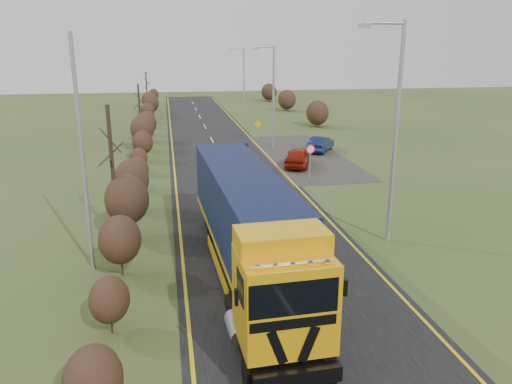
{
  "coord_description": "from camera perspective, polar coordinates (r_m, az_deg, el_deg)",
  "views": [
    {
      "loc": [
        -4.06,
        -17.98,
        8.42
      ],
      "look_at": [
        -0.41,
        2.36,
        2.36
      ],
      "focal_mm": 35.0,
      "sensor_mm": 36.0,
      "label": 1
    }
  ],
  "objects": [
    {
      "name": "car_blue_sedan",
      "position": [
        41.76,
        7.4,
        5.45
      ],
      "size": [
        3.19,
        3.91,
        1.25
      ],
      "primitive_type": "imported",
      "rotation": [
        0.0,
        0.0,
        2.56
      ],
      "color": "#0B173F",
      "rests_on": "ground"
    },
    {
      "name": "speed_sign",
      "position": [
        32.68,
        6.21,
        4.24
      ],
      "size": [
        0.64,
        0.1,
        2.32
      ],
      "color": "#9A9C9F",
      "rests_on": "ground"
    },
    {
      "name": "road",
      "position": [
        29.49,
        -1.84,
        -0.24
      ],
      "size": [
        8.0,
        120.0,
        0.02
      ],
      "primitive_type": "cube",
      "color": "black",
      "rests_on": "ground"
    },
    {
      "name": "lorry",
      "position": [
        18.3,
        -0.95,
        -3.41
      ],
      "size": [
        2.85,
        14.24,
        3.95
      ],
      "rotation": [
        0.0,
        0.0,
        0.04
      ],
      "color": "black",
      "rests_on": "ground"
    },
    {
      "name": "streetlight_far",
      "position": [
        64.47,
        -1.48,
        12.87
      ],
      "size": [
        1.76,
        0.18,
        8.25
      ],
      "color": "#9A9C9F",
      "rests_on": "ground"
    },
    {
      "name": "lane_markings",
      "position": [
        29.2,
        -1.75,
        -0.37
      ],
      "size": [
        7.52,
        116.0,
        0.01
      ],
      "color": "gold",
      "rests_on": "road"
    },
    {
      "name": "ground",
      "position": [
        20.26,
        2.35,
        -8.23
      ],
      "size": [
        160.0,
        160.0,
        0.0
      ],
      "primitive_type": "plane",
      "color": "#394C20",
      "rests_on": "ground"
    },
    {
      "name": "hedgerow",
      "position": [
        26.82,
        -13.97,
        1.15
      ],
      "size": [
        2.24,
        102.04,
        6.05
      ],
      "color": "#301D15",
      "rests_on": "ground"
    },
    {
      "name": "layby",
      "position": [
        40.3,
        5.26,
        4.23
      ],
      "size": [
        6.0,
        18.0,
        0.02
      ],
      "primitive_type": "cube",
      "color": "#2F2C29",
      "rests_on": "ground"
    },
    {
      "name": "warning_board",
      "position": [
        46.34,
        0.23,
        7.3
      ],
      "size": [
        0.72,
        0.11,
        1.88
      ],
      "color": "#9A9C9F",
      "rests_on": "ground"
    },
    {
      "name": "streetlight_near",
      "position": [
        21.94,
        15.46,
        7.36
      ],
      "size": [
        2.01,
        0.19,
        9.45
      ],
      "color": "#9A9C9F",
      "rests_on": "ground"
    },
    {
      "name": "car_red_hatchback",
      "position": [
        36.32,
        4.83,
        4.01
      ],
      "size": [
        3.07,
        4.45,
        1.41
      ],
      "primitive_type": "imported",
      "rotation": [
        0.0,
        0.0,
        2.76
      ],
      "color": "maroon",
      "rests_on": "ground"
    },
    {
      "name": "left_pole",
      "position": [
        19.58,
        -19.22,
        3.75
      ],
      "size": [
        0.16,
        0.16,
        8.92
      ],
      "primitive_type": "cylinder",
      "color": "#9A9C9F",
      "rests_on": "ground"
    },
    {
      "name": "streetlight_mid",
      "position": [
        42.99,
        1.88,
        11.31
      ],
      "size": [
        1.81,
        0.18,
        8.48
      ],
      "color": "#9A9C9F",
      "rests_on": "ground"
    }
  ]
}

